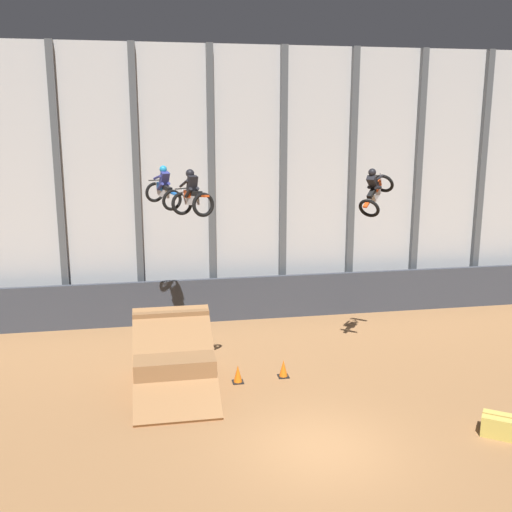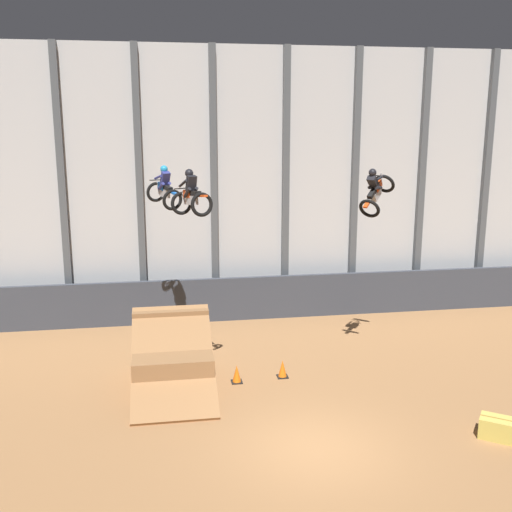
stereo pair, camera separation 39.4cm
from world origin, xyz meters
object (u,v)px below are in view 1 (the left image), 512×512
Objects in this scene: rider_bike_center_air at (192,197)px; rider_bike_left_air at (163,190)px; rider_bike_right_air at (375,190)px; traffic_cone_arena_edge at (283,369)px; traffic_cone_near_ramp at (238,374)px; hay_bale_trackside at (499,426)px; dirt_ramp at (173,360)px.

rider_bike_left_air is at bearing 82.48° from rider_bike_center_air.
rider_bike_right_air is 6.71m from traffic_cone_arena_edge.
rider_bike_right_air reaches higher than traffic_cone_near_ramp.
dirt_ramp is at bearing 149.88° from hay_bale_trackside.
hay_bale_trackside is at bearing -44.34° from traffic_cone_arena_edge.
dirt_ramp is 7.07× the size of traffic_cone_near_ramp.
traffic_cone_arena_edge is at bearing -30.13° from rider_bike_center_air.
rider_bike_left_air is at bearing 122.87° from traffic_cone_near_ramp.
rider_bike_right_air is 2.96× the size of traffic_cone_near_ramp.
rider_bike_right_air is at bearing 7.89° from dirt_ramp.
traffic_cone_near_ramp is (2.09, -3.24, -5.65)m from rider_bike_left_air.
hay_bale_trackside is (6.39, -4.57, -0.00)m from traffic_cone_near_ramp.
hay_bale_trackside is (8.43, -4.89, -0.51)m from dirt_ramp.
traffic_cone_arena_edge is 6.78m from hay_bale_trackside.
rider_bike_right_air reaches higher than hay_bale_trackside.
traffic_cone_arena_edge is at bearing 135.66° from hay_bale_trackside.
traffic_cone_near_ramp is (1.31, -0.50, -5.71)m from rider_bike_center_air.
rider_bike_left_air is (-0.06, 2.92, 5.14)m from dirt_ramp.
dirt_ramp is 5.26m from rider_bike_center_air.
traffic_cone_arena_edge is (3.58, -0.15, -0.51)m from dirt_ramp.
dirt_ramp is at bearing 170.34° from rider_bike_center_air.
rider_bike_center_air is 6.26m from rider_bike_right_air.
rider_bike_left_air reaches higher than traffic_cone_near_ramp.
traffic_cone_near_ramp is (2.03, -0.32, -0.51)m from dirt_ramp.
rider_bike_left_air is at bearing 91.21° from dirt_ramp.
dirt_ramp is 3.62m from traffic_cone_arena_edge.
rider_bike_right_air reaches higher than dirt_ramp.
rider_bike_left_air is 1.03× the size of rider_bike_center_air.
hay_bale_trackside is at bearing -56.90° from rider_bike_center_air.
dirt_ramp is 3.79× the size of hay_bale_trackside.
traffic_cone_near_ramp and traffic_cone_arena_edge have the same top height.
hay_bale_trackside is at bearing -35.55° from traffic_cone_near_ramp.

